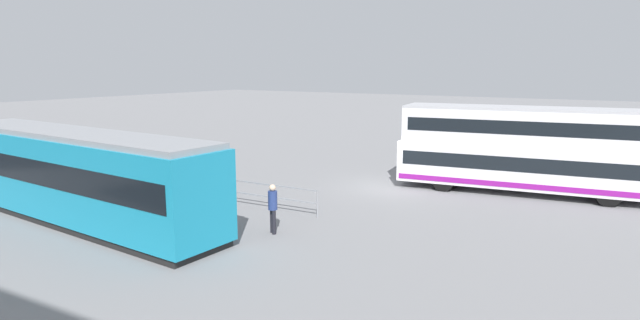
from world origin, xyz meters
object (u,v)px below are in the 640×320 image
pedestrian_crossing (273,205)px  info_sign (174,154)px  tram_yellow (75,174)px  pedestrian_near_railing (218,182)px  double_decker_bus (529,150)px

pedestrian_crossing → info_sign: 8.17m
tram_yellow → pedestrian_crossing: tram_yellow is taller
pedestrian_near_railing → tram_yellow: bearing=54.0°
pedestrian_near_railing → pedestrian_crossing: size_ratio=1.02×
double_decker_bus → info_sign: 16.28m
tram_yellow → info_sign: (0.46, -5.27, -0.03)m
pedestrian_crossing → tram_yellow: bearing=20.0°
double_decker_bus → pedestrian_crossing: (6.34, 10.86, -1.01)m
tram_yellow → info_sign: size_ratio=5.55×
double_decker_bus → pedestrian_crossing: double_decker_bus is taller
pedestrian_near_railing → info_sign: (3.59, -0.96, 0.71)m
tram_yellow → pedestrian_crossing: size_ratio=8.13×
double_decker_bus → info_sign: (14.04, 8.23, -0.29)m
tram_yellow → pedestrian_near_railing: (-3.14, -4.31, -0.73)m
tram_yellow → info_sign: tram_yellow is taller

